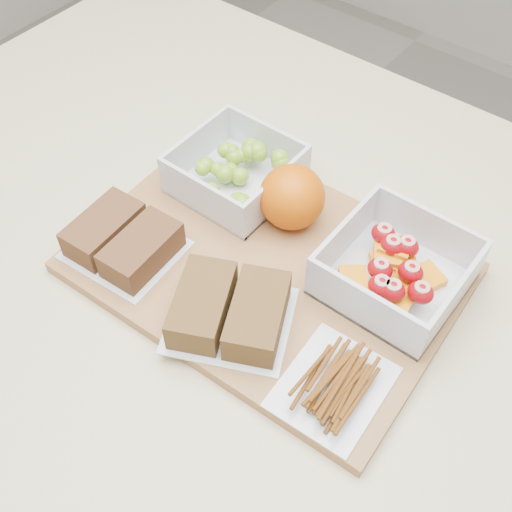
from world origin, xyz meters
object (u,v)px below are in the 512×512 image
object	(u,v)px
fruit_container	(395,271)
orange	(292,197)
cutting_board	(267,268)
sandwich_bag_left	(123,240)
pretzel_bag	(334,381)
grape_container	(238,172)
sandwich_bag_center	(230,311)

from	to	relation	value
fruit_container	orange	xyz separation A→B (m)	(-0.15, 0.01, 0.02)
cutting_board	sandwich_bag_left	xyz separation A→B (m)	(-0.14, -0.09, 0.03)
cutting_board	sandwich_bag_left	world-z (taller)	sandwich_bag_left
orange	pretzel_bag	world-z (taller)	orange
grape_container	orange	xyz separation A→B (m)	(0.09, -0.01, 0.02)
grape_container	sandwich_bag_left	bearing A→B (deg)	-102.48
orange	sandwich_bag_left	size ratio (longest dim) A/B	0.60
fruit_container	sandwich_bag_center	distance (m)	0.19
sandwich_bag_left	sandwich_bag_center	size ratio (longest dim) A/B	0.79
fruit_container	sandwich_bag_left	bearing A→B (deg)	-151.12
sandwich_bag_center	pretzel_bag	distance (m)	0.13
sandwich_bag_left	sandwich_bag_center	world-z (taller)	sandwich_bag_center
orange	fruit_container	bearing A→B (deg)	-3.65
cutting_board	fruit_container	distance (m)	0.15
cutting_board	pretzel_bag	world-z (taller)	pretzel_bag
sandwich_bag_center	pretzel_bag	size ratio (longest dim) A/B	1.36
cutting_board	grape_container	xyz separation A→B (m)	(-0.11, 0.08, 0.03)
cutting_board	orange	xyz separation A→B (m)	(-0.02, 0.07, 0.05)
cutting_board	sandwich_bag_center	world-z (taller)	sandwich_bag_center
pretzel_bag	grape_container	bearing A→B (deg)	147.08
grape_container	orange	bearing A→B (deg)	-4.66
cutting_board	sandwich_bag_left	bearing A→B (deg)	-151.10
fruit_container	sandwich_bag_left	size ratio (longest dim) A/B	1.09
grape_container	pretzel_bag	distance (m)	0.30
fruit_container	pretzel_bag	world-z (taller)	fruit_container
fruit_container	sandwich_bag_left	world-z (taller)	fruit_container
fruit_container	sandwich_bag_center	world-z (taller)	fruit_container
fruit_container	pretzel_bag	bearing A→B (deg)	-82.51
sandwich_bag_left	pretzel_bag	xyz separation A→B (m)	(0.29, 0.00, -0.01)
sandwich_bag_center	pretzel_bag	xyz separation A→B (m)	(0.13, 0.00, -0.01)
cutting_board	grape_container	world-z (taller)	grape_container
sandwich_bag_left	cutting_board	bearing A→B (deg)	31.27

